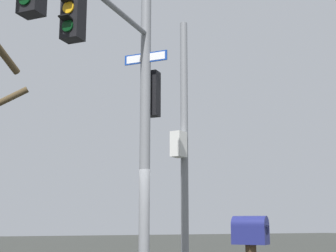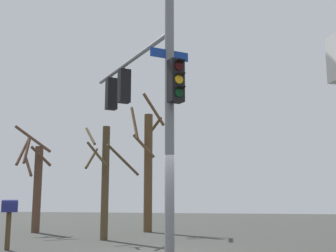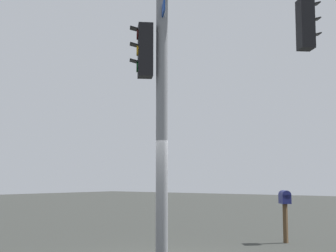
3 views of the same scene
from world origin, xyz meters
The scene contains 3 objects.
main_signal_pole_assembly centered at (-0.62, -0.60, 4.99)m, with size 6.34×4.38×9.04m.
secondary_pole_assembly centered at (2.90, 4.29, 3.99)m, with size 0.72×0.60×8.09m.
mailbox centered at (-0.42, -4.66, 1.11)m, with size 0.47×0.49×1.41m.
Camera 1 is at (-3.99, -10.17, 1.33)m, focal length 52.83 mm.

